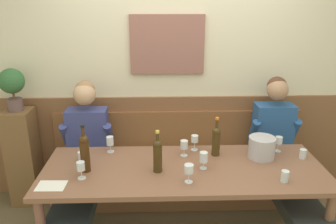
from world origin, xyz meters
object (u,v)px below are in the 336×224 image
at_px(wine_glass_near_bucket, 204,158).
at_px(potted_plant, 12,85).
at_px(wall_bench, 178,176).
at_px(wine_bottle_amber_mid, 216,140).
at_px(water_tumbler_left, 303,154).
at_px(wine_bottle_green_tall, 85,152).
at_px(wine_glass_right_end, 81,167).
at_px(wine_glass_center_rear, 195,140).
at_px(wine_glass_left_end, 110,142).
at_px(dining_table, 184,176).
at_px(wine_glass_mid_left, 184,145).
at_px(person_center_left_seat, 283,158).
at_px(water_tumbler_center, 82,156).
at_px(wine_bottle_clear_water, 158,154).
at_px(wine_glass_center_front, 189,169).
at_px(water_tumbler_right, 285,176).
at_px(person_center_right_seat, 82,163).
at_px(ice_bucket, 262,147).
at_px(wine_glass_by_bottle, 279,141).

distance_m(wine_glass_near_bucket, potted_plant, 1.95).
relative_size(wall_bench, wine_bottle_amber_mid, 7.41).
bearing_deg(water_tumbler_left, wine_bottle_green_tall, -175.05).
height_order(wine_glass_right_end, potted_plant, potted_plant).
height_order(wine_glass_center_rear, wine_glass_left_end, wine_glass_left_end).
bearing_deg(wine_glass_near_bucket, potted_plant, 156.92).
xyz_separation_m(dining_table, wine_bottle_amber_mid, (0.29, 0.22, 0.22)).
bearing_deg(dining_table, wine_glass_mid_left, 85.55).
distance_m(person_center_left_seat, wine_glass_left_end, 1.59).
bearing_deg(wine_bottle_green_tall, water_tumbler_center, 111.34).
height_order(wine_bottle_clear_water, wine_glass_center_front, wine_bottle_clear_water).
height_order(water_tumbler_center, potted_plant, potted_plant).
xyz_separation_m(water_tumbler_left, water_tumbler_center, (-1.88, 0.02, -0.00)).
bearing_deg(person_center_left_seat, potted_plant, 171.48).
bearing_deg(wine_glass_center_rear, water_tumbler_right, -42.88).
height_order(wall_bench, dining_table, wall_bench).
relative_size(water_tumbler_center, potted_plant, 0.19).
bearing_deg(person_center_right_seat, person_center_left_seat, 0.33).
bearing_deg(ice_bucket, wine_glass_left_end, 173.43).
relative_size(wine_glass_mid_left, water_tumbler_left, 1.69).
relative_size(person_center_right_seat, wine_bottle_amber_mid, 3.78).
xyz_separation_m(wine_bottle_amber_mid, water_tumbler_left, (0.73, -0.09, -0.10)).
bearing_deg(water_tumbler_right, potted_plant, 157.40).
height_order(person_center_left_seat, wine_bottle_amber_mid, person_center_left_seat).
bearing_deg(wine_glass_near_bucket, wine_glass_right_end, -172.52).
xyz_separation_m(wine_glass_center_rear, wine_glass_by_bottle, (0.74, -0.05, 0.00)).
bearing_deg(potted_plant, ice_bucket, -13.92).
distance_m(water_tumbler_center, potted_plant, 1.05).
bearing_deg(wine_glass_by_bottle, wine_bottle_amber_mid, -174.68).
relative_size(ice_bucket, wine_bottle_clear_water, 0.65).
bearing_deg(dining_table, wine_glass_left_end, 153.86).
relative_size(wall_bench, wine_glass_right_end, 18.71).
xyz_separation_m(wine_glass_center_rear, potted_plant, (-1.71, 0.40, 0.42)).
bearing_deg(person_center_left_seat, person_center_right_seat, -179.67).
relative_size(person_center_right_seat, person_center_left_seat, 0.98).
relative_size(wine_glass_right_end, wine_glass_by_bottle, 0.99).
relative_size(wine_glass_mid_left, wine_glass_right_end, 1.03).
xyz_separation_m(wine_glass_mid_left, wine_glass_center_front, (0.00, -0.44, 0.01)).
xyz_separation_m(person_center_right_seat, wine_glass_right_end, (0.11, -0.48, 0.21)).
bearing_deg(wine_bottle_amber_mid, potted_plant, 165.04).
bearing_deg(wine_glass_right_end, dining_table, 10.46).
relative_size(wall_bench, wine_glass_by_bottle, 18.45).
relative_size(ice_bucket, wine_glass_center_front, 1.56).
xyz_separation_m(wine_bottle_amber_mid, wine_bottle_clear_water, (-0.51, -0.28, 0.01)).
distance_m(person_center_right_seat, person_center_left_seat, 1.85).
bearing_deg(water_tumbler_left, person_center_right_seat, 173.94).
distance_m(person_center_left_seat, water_tumbler_left, 0.27).
bearing_deg(water_tumbler_left, potted_plant, 167.19).
bearing_deg(wine_glass_center_rear, person_center_left_seat, 1.18).
relative_size(wine_glass_left_end, water_tumbler_left, 1.72).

